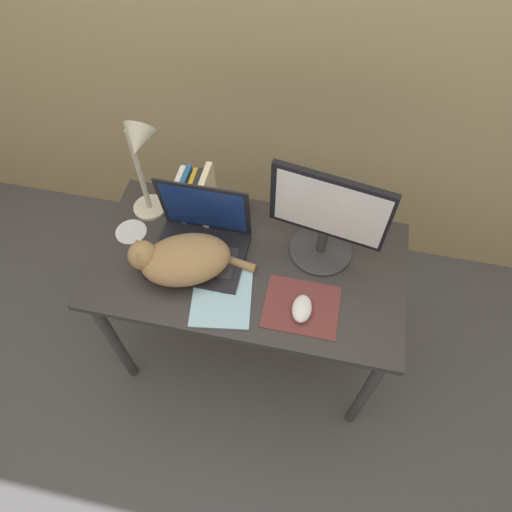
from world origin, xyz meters
TOP-DOWN VIEW (x-y plane):
  - ground_plane at (0.00, 0.00)m, footprint 12.00×12.00m
  - wall_back at (0.00, 1.09)m, footprint 8.00×0.05m
  - desk at (0.00, 0.31)m, footprint 1.15×0.61m
  - laptop at (-0.18, 0.33)m, footprint 0.34×0.27m
  - cat at (-0.22, 0.23)m, footprint 0.44×0.32m
  - external_monitor at (0.25, 0.41)m, footprint 0.41×0.23m
  - mousepad at (0.22, 0.17)m, footprint 0.26×0.21m
  - computer_mouse at (0.22, 0.15)m, footprint 0.07×0.11m
  - book_row at (-0.25, 0.50)m, footprint 0.14×0.16m
  - desk_lamp at (-0.40, 0.45)m, footprint 0.17×0.17m
  - notepad at (-0.06, 0.16)m, footprint 0.24×0.29m
  - webcam at (-0.07, 0.55)m, footprint 0.04×0.04m
  - cd_disc at (-0.47, 0.35)m, footprint 0.12×0.12m

SIDE VIEW (x-z plane):
  - ground_plane at x=0.00m, z-range 0.00..0.00m
  - desk at x=0.00m, z-range 0.28..1.03m
  - cd_disc at x=-0.47m, z-range 0.75..0.76m
  - mousepad at x=0.22m, z-range 0.75..0.76m
  - notepad at x=-0.06m, z-range 0.75..0.76m
  - computer_mouse at x=0.22m, z-range 0.76..0.79m
  - webcam at x=-0.07m, z-range 0.76..0.83m
  - laptop at x=-0.18m, z-range 0.67..0.95m
  - cat at x=-0.22m, z-range 0.75..0.90m
  - book_row at x=-0.25m, z-range 0.74..0.96m
  - external_monitor at x=0.25m, z-range 0.76..1.15m
  - desk_lamp at x=-0.40m, z-range 0.84..1.30m
  - wall_back at x=0.00m, z-range 0.00..2.60m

